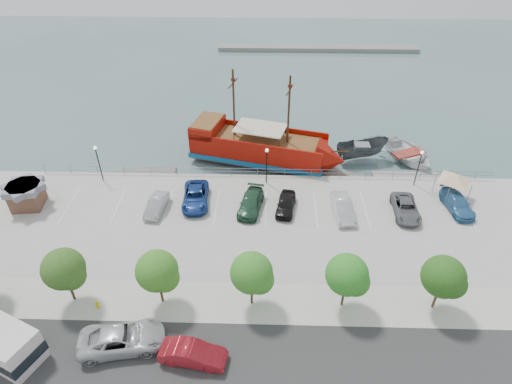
{
  "coord_description": "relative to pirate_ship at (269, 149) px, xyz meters",
  "views": [
    {
      "loc": [
        -0.06,
        -31.85,
        26.73
      ],
      "look_at": [
        -1.0,
        2.0,
        2.0
      ],
      "focal_mm": 30.0,
      "sensor_mm": 36.0,
      "label": 1
    }
  ],
  "objects": [
    {
      "name": "ground",
      "position": [
        -0.31,
        -12.04,
        -1.97
      ],
      "size": [
        160.0,
        160.0,
        0.0
      ],
      "primitive_type": "plane",
      "color": "#425F61"
    },
    {
      "name": "parked_car_d",
      "position": [
        -1.81,
        -10.17,
        -0.24
      ],
      "size": [
        2.91,
        5.32,
        1.46
      ],
      "primitive_type": "imported",
      "rotation": [
        0.0,
        0.0,
        -0.18
      ],
      "color": "#244B33",
      "rests_on": "land_slab"
    },
    {
      "name": "lamp_post_mid",
      "position": [
        -0.31,
        -5.54,
        1.97
      ],
      "size": [
        0.36,
        0.36,
        4.28
      ],
      "color": "black",
      "rests_on": "land_slab"
    },
    {
      "name": "street_sedan",
      "position": [
        -5.11,
        -27.09,
        -0.21
      ],
      "size": [
        4.77,
        2.24,
        1.51
      ],
      "primitive_type": "imported",
      "rotation": [
        0.0,
        0.0,
        1.43
      ],
      "color": "maroon",
      "rests_on": "street"
    },
    {
      "name": "dock_east",
      "position": [
        15.73,
        -2.84,
        -1.75
      ],
      "size": [
        7.68,
        2.45,
        0.43
      ],
      "primitive_type": "cube",
      "rotation": [
        0.0,
        0.0,
        0.04
      ],
      "color": "gray",
      "rests_on": "ground"
    },
    {
      "name": "lamp_post_left",
      "position": [
        -18.31,
        -5.54,
        1.97
      ],
      "size": [
        0.36,
        0.36,
        4.28
      ],
      "color": "black",
      "rests_on": "land_slab"
    },
    {
      "name": "street",
      "position": [
        -0.31,
        -28.04,
        -0.96
      ],
      "size": [
        100.0,
        8.0,
        0.04
      ],
      "primitive_type": "cube",
      "color": "#323232",
      "rests_on": "land_slab"
    },
    {
      "name": "tree_f",
      "position": [
        12.84,
        -22.12,
        2.33
      ],
      "size": [
        3.3,
        3.2,
        5.0
      ],
      "color": "#473321",
      "rests_on": "sidewalk"
    },
    {
      "name": "patrol_boat",
      "position": [
        11.09,
        0.99,
        -0.7
      ],
      "size": [
        6.96,
        3.95,
        2.54
      ],
      "primitive_type": "imported",
      "rotation": [
        0.0,
        0.0,
        1.81
      ],
      "color": "#3F4448",
      "rests_on": "ground"
    },
    {
      "name": "street_van",
      "position": [
        -10.26,
        -26.1,
        -0.14
      ],
      "size": [
        6.33,
        3.79,
        1.65
      ],
      "primitive_type": "imported",
      "rotation": [
        0.0,
        0.0,
        1.76
      ],
      "color": "#B7B9BB",
      "rests_on": "street"
    },
    {
      "name": "sidewalk",
      "position": [
        -0.31,
        -22.04,
        -0.95
      ],
      "size": [
        100.0,
        4.0,
        0.05
      ],
      "primitive_type": "cube",
      "color": "beige",
      "rests_on": "land_slab"
    },
    {
      "name": "parked_car_h",
      "position": [
        18.76,
        -9.63,
        -0.25
      ],
      "size": [
        2.61,
        5.16,
        1.44
      ],
      "primitive_type": "imported",
      "rotation": [
        0.0,
        0.0,
        0.12
      ],
      "color": "teal",
      "rests_on": "land_slab"
    },
    {
      "name": "shed",
      "position": [
        -24.29,
        -10.24,
        0.4
      ],
      "size": [
        3.47,
        3.47,
        2.57
      ],
      "rotation": [
        0.0,
        0.0,
        0.12
      ],
      "color": "brown",
      "rests_on": "land_slab"
    },
    {
      "name": "parked_car_b",
      "position": [
        -11.18,
        -10.69,
        -0.28
      ],
      "size": [
        1.95,
        4.31,
        1.37
      ],
      "primitive_type": "imported",
      "rotation": [
        0.0,
        0.0,
        -0.12
      ],
      "color": "#A9A9A9",
      "rests_on": "land_slab"
    },
    {
      "name": "tree_c",
      "position": [
        -8.16,
        -22.12,
        2.33
      ],
      "size": [
        3.3,
        3.2,
        5.0
      ],
      "color": "#473321",
      "rests_on": "sidewalk"
    },
    {
      "name": "parked_car_g",
      "position": [
        13.44,
        -10.56,
        -0.27
      ],
      "size": [
        2.51,
        5.08,
        1.38
      ],
      "primitive_type": "imported",
      "rotation": [
        0.0,
        0.0,
        -0.04
      ],
      "color": "slate",
      "rests_on": "land_slab"
    },
    {
      "name": "tree_b",
      "position": [
        -15.16,
        -22.12,
        2.33
      ],
      "size": [
        3.3,
        3.2,
        5.0
      ],
      "color": "#473321",
      "rests_on": "sidewalk"
    },
    {
      "name": "fire_hydrant",
      "position": [
        -13.16,
        -22.84,
        -0.57
      ],
      "size": [
        0.25,
        0.25,
        0.73
      ],
      "rotation": [
        0.0,
        0.0,
        -0.15
      ],
      "color": "#EAC501",
      "rests_on": "sidewalk"
    },
    {
      "name": "tree_e",
      "position": [
        5.84,
        -22.12,
        2.33
      ],
      "size": [
        3.3,
        3.2,
        5.0
      ],
      "color": "#473321",
      "rests_on": "sidewalk"
    },
    {
      "name": "far_shore",
      "position": [
        9.69,
        42.96,
        -1.57
      ],
      "size": [
        40.0,
        3.0,
        0.8
      ],
      "primitive_type": "cube",
      "color": "gray",
      "rests_on": "ground"
    },
    {
      "name": "pirate_ship",
      "position": [
        0.0,
        0.0,
        0.0
      ],
      "size": [
        18.96,
        9.63,
        11.73
      ],
      "rotation": [
        0.0,
        0.0,
        -0.27
      ],
      "color": "#920E04",
      "rests_on": "ground"
    },
    {
      "name": "lamp_post_right",
      "position": [
        15.69,
        -5.54,
        1.97
      ],
      "size": [
        0.36,
        0.36,
        4.28
      ],
      "color": "black",
      "rests_on": "land_slab"
    },
    {
      "name": "dock_mid",
      "position": [
        8.65,
        -2.84,
        -1.78
      ],
      "size": [
        6.62,
        4.31,
        0.37
      ],
      "primitive_type": "cube",
      "rotation": [
        0.0,
        0.0,
        -0.42
      ],
      "color": "#71685C",
      "rests_on": "ground"
    },
    {
      "name": "seawall_railing",
      "position": [
        -0.31,
        -4.24,
        -0.44
      ],
      "size": [
        50.0,
        0.06,
        1.0
      ],
      "color": "slate",
      "rests_on": "land_slab"
    },
    {
      "name": "dock_west",
      "position": [
        -14.28,
        -2.84,
        -1.77
      ],
      "size": [
        6.96,
        3.01,
        0.38
      ],
      "primitive_type": "cube",
      "rotation": [
        0.0,
        0.0,
        0.17
      ],
      "color": "slate",
      "rests_on": "ground"
    },
    {
      "name": "parked_car_c",
      "position": [
        -7.48,
        -9.32,
        -0.21
      ],
      "size": [
        2.95,
        5.65,
        1.52
      ],
      "primitive_type": "imported",
      "rotation": [
        0.0,
        0.0,
        0.08
      ],
      "color": "navy",
      "rests_on": "land_slab"
    },
    {
      "name": "parked_car_f",
      "position": [
        7.24,
        -10.72,
        -0.18
      ],
      "size": [
        2.06,
        4.92,
        1.58
      ],
      "primitive_type": "imported",
      "rotation": [
        0.0,
        0.0,
        0.08
      ],
      "color": "silver",
      "rests_on": "land_slab"
    },
    {
      "name": "parked_car_e",
      "position": [
        1.68,
        -10.22,
        -0.24
      ],
      "size": [
        2.39,
        4.48,
        1.45
      ],
      "primitive_type": "imported",
      "rotation": [
        0.0,
        0.0,
        -0.17
      ],
      "color": "black",
      "rests_on": "land_slab"
    },
    {
      "name": "tree_d",
      "position": [
        -1.16,
        -22.12,
        2.33
      ],
      "size": [
        3.3,
        3.2,
        5.0
      ],
      "color": "#473321",
      "rests_on": "sidewalk"
    },
    {
      "name": "speedboat",
      "position": [
        16.86,
        1.07,
        -1.18
      ],
      "size": [
        7.96,
        9.13,
        1.58
      ],
      "primitive_type": "imported",
      "rotation": [
        0.0,
        0.0,
        0.4
      ],
      "color": "silver",
      "rests_on": "ground"
    },
    {
      "name": "canopy_tent",
      "position": [
        18.81,
        -7.54,
        1.9
      ],
      "size": [
        4.7,
        4.7,
        3.3
      ],
      "rotation": [
        0.0,
        0.0,
        0.21
      ],
      "color": "slate",
      "rests_on": "land_slab"
    }
  ]
}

